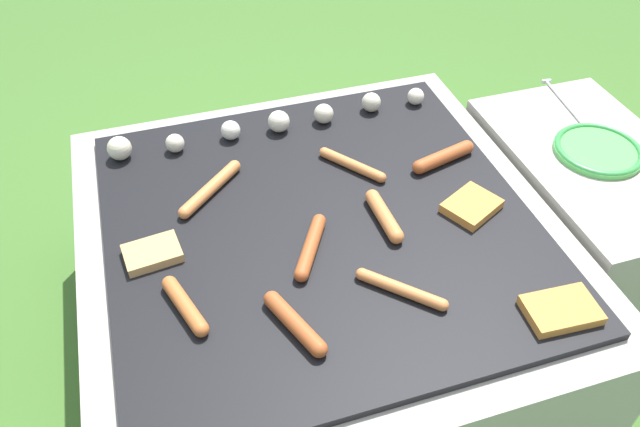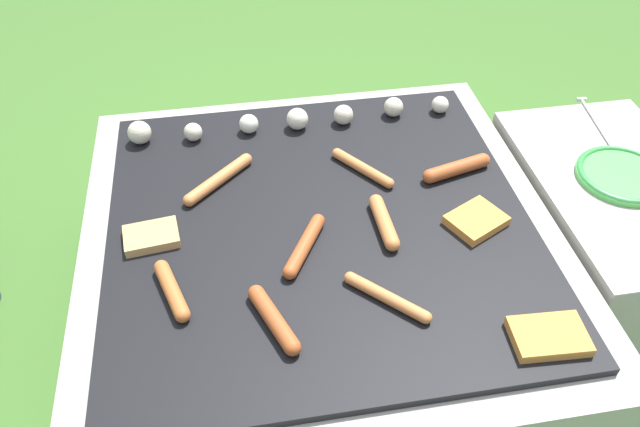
# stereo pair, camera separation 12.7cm
# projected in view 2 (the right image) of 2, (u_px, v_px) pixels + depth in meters

# --- Properties ---
(ground_plane) EXTENTS (14.00, 14.00, 0.00)m
(ground_plane) POSITION_uv_depth(u_px,v_px,m) (320.00, 332.00, 1.55)
(ground_plane) COLOR #3D6628
(grill) EXTENTS (0.98, 0.98, 0.39)m
(grill) POSITION_uv_depth(u_px,v_px,m) (320.00, 282.00, 1.42)
(grill) COLOR #9E998E
(grill) RESTS_ON ground_plane
(side_ledge) EXTENTS (0.37, 0.60, 0.39)m
(side_ledge) POSITION_uv_depth(u_px,v_px,m) (597.00, 241.00, 1.51)
(side_ledge) COLOR #9E998E
(side_ledge) RESTS_ON ground_plane
(sausage_back_left) EXTENTS (0.12, 0.15, 0.02)m
(sausage_back_left) POSITION_uv_depth(u_px,v_px,m) (362.00, 168.00, 1.39)
(sausage_back_left) COLOR #C6753D
(sausage_back_left) RESTS_ON grill
(sausage_front_right) EXTENTS (0.17, 0.07, 0.03)m
(sausage_front_right) POSITION_uv_depth(u_px,v_px,m) (457.00, 168.00, 1.39)
(sausage_front_right) COLOR #A34C23
(sausage_front_right) RESTS_ON grill
(sausage_back_center) EXTENTS (0.07, 0.15, 0.03)m
(sausage_back_center) POSITION_uv_depth(u_px,v_px,m) (172.00, 290.00, 1.13)
(sausage_back_center) COLOR #B7602D
(sausage_back_center) RESTS_ON grill
(sausage_front_left) EXTENTS (0.14, 0.13, 0.02)m
(sausage_front_left) POSITION_uv_depth(u_px,v_px,m) (387.00, 297.00, 1.13)
(sausage_front_left) COLOR #C6753D
(sausage_front_left) RESTS_ON grill
(sausage_back_right) EXTENTS (0.16, 0.15, 0.03)m
(sausage_back_right) POSITION_uv_depth(u_px,v_px,m) (219.00, 179.00, 1.36)
(sausage_back_right) COLOR #C6753D
(sausage_back_right) RESTS_ON grill
(sausage_front_center) EXTENTS (0.10, 0.16, 0.03)m
(sausage_front_center) POSITION_uv_depth(u_px,v_px,m) (305.00, 245.00, 1.22)
(sausage_front_center) COLOR #A34C23
(sausage_front_center) RESTS_ON grill
(sausage_mid_right) EXTENTS (0.08, 0.16, 0.03)m
(sausage_mid_right) POSITION_uv_depth(u_px,v_px,m) (274.00, 319.00, 1.09)
(sausage_mid_right) COLOR #A34C23
(sausage_mid_right) RESTS_ON grill
(sausage_mid_left) EXTENTS (0.03, 0.16, 0.03)m
(sausage_mid_left) POSITION_uv_depth(u_px,v_px,m) (384.00, 222.00, 1.26)
(sausage_mid_left) COLOR #C6753D
(sausage_mid_left) RESTS_ON grill
(bread_slice_center) EXTENTS (0.13, 0.09, 0.02)m
(bread_slice_center) POSITION_uv_depth(u_px,v_px,m) (549.00, 336.00, 1.07)
(bread_slice_center) COLOR #D18438
(bread_slice_center) RESTS_ON grill
(bread_slice_left) EXTENTS (0.11, 0.09, 0.02)m
(bread_slice_left) POSITION_uv_depth(u_px,v_px,m) (151.00, 237.00, 1.24)
(bread_slice_left) COLOR tan
(bread_slice_left) RESTS_ON grill
(bread_slice_right) EXTENTS (0.14, 0.13, 0.02)m
(bread_slice_right) POSITION_uv_depth(u_px,v_px,m) (476.00, 220.00, 1.27)
(bread_slice_right) COLOR #D18438
(bread_slice_right) RESTS_ON grill
(mushroom_row) EXTENTS (0.79, 0.07, 0.06)m
(mushroom_row) POSITION_uv_depth(u_px,v_px,m) (284.00, 120.00, 1.51)
(mushroom_row) COLOR beige
(mushroom_row) RESTS_ON grill
(plate_colorful) EXTENTS (0.20, 0.20, 0.02)m
(plate_colorful) POSITION_uv_depth(u_px,v_px,m) (623.00, 175.00, 1.38)
(plate_colorful) COLOR #4CB24C
(plate_colorful) RESTS_ON side_ledge
(fork_utensil) EXTENTS (0.04, 0.22, 0.01)m
(fork_utensil) POSITION_uv_depth(u_px,v_px,m) (594.00, 120.00, 1.54)
(fork_utensil) COLOR silver
(fork_utensil) RESTS_ON side_ledge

